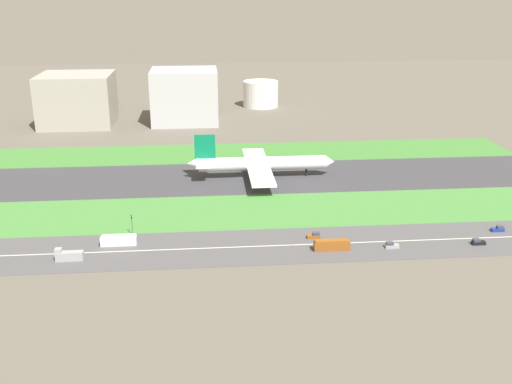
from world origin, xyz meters
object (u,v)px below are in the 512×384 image
Objects in this scene: car_3 at (478,242)px; traffic_light at (132,224)px; car_2 at (314,236)px; terminal_building at (77,99)px; airliner at (259,164)px; hangar_building at (185,96)px; bus_0 at (332,245)px; truck_0 at (69,255)px; car_1 at (391,245)px; bus_1 at (119,240)px; car_0 at (498,229)px; fuel_tank_west at (261,94)px.

traffic_light is (-113.73, 17.99, 3.37)m from car_3.
car_2 is 213.62m from terminal_building.
hangar_building is (-34.54, 114.00, 9.81)m from airliner.
truck_0 is at bearing 0.00° from bus_0.
car_3 is (131.34, 0.00, -0.75)m from truck_0.
car_2 is 0.10× the size of terminal_building.
car_2 is at bearing -23.08° from car_1.
bus_1 is 17.20m from truck_0.
car_3 is 0.61× the size of traffic_light.
bus_0 is at bearing -15.48° from traffic_light.
bus_0 is 69.32m from bus_1.
car_1 is at bearing -180.00° from bus_0.
car_3 is at bearing -10.77° from car_2.
car_0 is 235.05m from fuel_tank_west.
traffic_light is (-64.99, 17.99, 2.47)m from bus_0.
terminal_building is 64.02m from hangar_building.
traffic_light is at bearing -106.54° from fuel_tank_west.
terminal_building is 1.76× the size of fuel_tank_west.
traffic_light is at bearing -15.48° from bus_0.
bus_1 is 117.77m from car_3.
bus_1 is 9.11m from traffic_light.
hangar_building is at bearing 121.45° from car_0.
terminal_building reaches higher than car_3.
traffic_light is (17.61, 17.99, 2.62)m from truck_0.
bus_1 is 2.64× the size of car_1.
fuel_tank_west is at bearing 84.15° from airliner.
car_0 is 125.84m from traffic_light.
terminal_building is at bearing -49.58° from car_3.
car_2 is (12.38, -68.00, -5.31)m from airliner.
airliner is 69.32m from car_2.
truck_0 reaches higher than car_1.
bus_0 is 0.48× the size of fuel_tank_west.
bus_1 is at bearing -75.76° from terminal_building.
terminal_building reaches higher than truck_0.
car_0 is at bearing -75.08° from fuel_tank_west.
car_1 is at bearing -55.01° from terminal_building.
truck_0 reaches higher than bus_1.
car_3 is at bearing -180.00° from bus_0.
traffic_light is (-84.62, 17.99, 3.37)m from car_1.
car_2 is (-64.40, 0.00, 0.00)m from car_0.
truck_0 is 251.10m from fuel_tank_west.
car_2 and car_1 have the same top height.
terminal_building reaches higher than bus_1.
hangar_building is at bearing 0.00° from terminal_building.
car_3 is at bearing -78.40° from fuel_tank_west.
bus_1 is (-68.60, 10.00, 0.00)m from bus_0.
hangar_building reaches higher than truck_0.
traffic_light reaches higher than car_0.
car_0 is 0.52× the size of truck_0.
car_0 is 1.00× the size of car_3.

